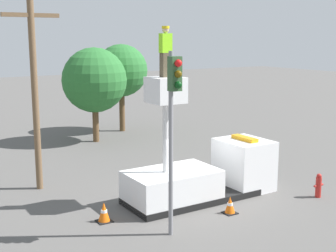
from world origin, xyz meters
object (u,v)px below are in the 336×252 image
Objects in this scene: fire_hydrant at (318,186)px; utility_pole at (35,89)px; bucket_truck at (203,174)px; tree_left_bg at (121,71)px; traffic_cone_rear at (104,213)px; traffic_light_pole at (173,108)px; traffic_cone_curbside at (230,205)px; tree_right_bg at (94,80)px; worker at (166,52)px.

utility_pole reaches higher than fire_hydrant.
bucket_truck is 1.07× the size of tree_left_bg.
traffic_cone_rear is at bearing -118.81° from tree_left_bg.
bucket_truck is 4.85m from traffic_light_pole.
tree_right_bg is at bearing 87.23° from traffic_cone_curbside.
traffic_cone_curbside is 0.11× the size of tree_right_bg.
tree_left_bg is (-0.58, 15.64, 3.47)m from fire_hydrant.
tree_left_bg is at bearing 36.60° from tree_right_bg.
bucket_truck is 4.26m from traffic_cone_rear.
utility_pole is at bearing 138.72° from bucket_truck.
fire_hydrant is 14.35m from tree_right_bg.
utility_pole is (-0.77, 4.60, 3.74)m from traffic_cone_rear.
worker is at bearing 128.59° from traffic_cone_curbside.
fire_hydrant is 8.28m from traffic_cone_rear.
worker reaches higher than tree_left_bg.
tree_right_bg is (-3.32, 13.60, 3.15)m from fire_hydrant.
traffic_light_pole is 4.63m from traffic_cone_curbside.
bucket_truck is at bearing -92.38° from tree_right_bg.
worker is 5.70m from utility_pole.
utility_pole reaches higher than worker.
worker is at bearing 4.91° from traffic_cone_rear.
fire_hydrant is 1.54× the size of traffic_cone_curbside.
traffic_cone_curbside is 0.11× the size of tree_left_bg.
traffic_cone_rear is 12.81m from tree_right_bg.
traffic_cone_rear is (-4.21, -0.22, -0.61)m from bucket_truck.
tree_left_bg is (6.09, 15.68, -0.07)m from traffic_light_pole.
traffic_light_pole is 0.76× the size of utility_pole.
worker is 0.23× the size of utility_pole.
worker is 0.31× the size of traffic_light_pole.
tree_right_bg is at bearing 67.78° from traffic_cone_rear.
traffic_light_pole is 4.49m from traffic_cone_rear.
utility_pole is (-5.45, -6.86, 0.45)m from tree_right_bg.
tree_left_bg is (4.87, 13.28, -1.64)m from worker.
tree_left_bg is 0.75× the size of utility_pole.
traffic_cone_rear is 5.98m from utility_pole.
worker is 3.12m from traffic_light_pole.
bucket_truck is at bearing -41.28° from utility_pole.
bucket_truck is 1.09× the size of tree_right_bg.
worker is 7.83m from fire_hydrant.
bucket_truck is 0.80× the size of utility_pole.
traffic_light_pole is 6.03× the size of fire_hydrant.
tree_left_bg is at bearing 92.12° from fire_hydrant.
traffic_cone_curbside is 8.74m from utility_pole.
bucket_truck is 3.45× the size of worker.
traffic_cone_curbside is at bearing -95.15° from bucket_truck.
bucket_truck is 8.98× the size of traffic_cone_rear.
fire_hydrant is 1.40× the size of traffic_cone_rear.
traffic_cone_curbside is (-0.17, -1.87, -0.64)m from bucket_truck.
fire_hydrant is (6.66, 0.05, -3.54)m from traffic_light_pole.
worker is 2.86× the size of traffic_cone_curbside.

